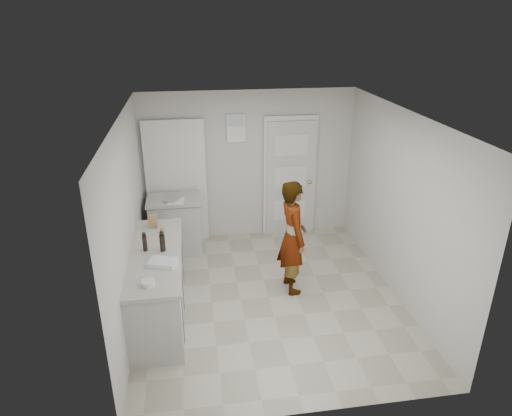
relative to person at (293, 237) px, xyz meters
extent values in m
plane|color=#9E9884|center=(-0.35, -0.19, -0.81)|extent=(4.00, 4.00, 0.00)
plane|color=#BBB8B1|center=(-0.35, 1.81, 0.44)|extent=(3.50, 0.00, 3.50)
plane|color=#BBB8B1|center=(-0.35, -2.19, 0.44)|extent=(3.50, 0.00, 3.50)
plane|color=#BBB8B1|center=(-2.10, -0.19, 0.44)|extent=(0.00, 4.00, 4.00)
plane|color=#BBB8B1|center=(1.40, -0.19, 0.44)|extent=(0.00, 4.00, 4.00)
plane|color=silver|center=(-0.35, -0.19, 1.69)|extent=(4.00, 4.00, 0.00)
cube|color=silver|center=(0.35, 1.74, 0.19)|extent=(0.80, 0.05, 2.00)
cube|color=white|center=(0.35, 1.77, 0.22)|extent=(0.90, 0.04, 2.10)
sphere|color=tan|center=(0.68, 1.69, 0.14)|extent=(0.07, 0.07, 0.07)
cube|color=white|center=(-0.55, 1.78, 1.09)|extent=(0.30, 0.02, 0.45)
cube|color=black|center=(-1.55, 1.78, 0.21)|extent=(0.90, 0.05, 2.04)
cube|color=white|center=(-1.55, 1.75, 0.22)|extent=(0.98, 0.02, 2.10)
cube|color=#B7B7B2|center=(-1.80, -0.39, -0.38)|extent=(0.60, 1.90, 0.86)
cube|color=black|center=(-1.80, -0.39, -0.77)|extent=(0.56, 1.86, 0.08)
cube|color=beige|center=(-1.80, -0.39, 0.09)|extent=(0.64, 1.96, 0.05)
cube|color=#B7B7B2|center=(-1.60, 1.36, -0.38)|extent=(0.80, 0.55, 0.86)
cube|color=black|center=(-1.60, 1.36, -0.77)|extent=(0.75, 0.54, 0.08)
cube|color=beige|center=(-1.60, 1.36, 0.09)|extent=(0.84, 0.61, 0.05)
imported|color=silver|center=(0.00, 0.00, 0.00)|extent=(0.45, 0.63, 1.61)
cube|color=#95714A|center=(-1.86, 0.33, 0.21)|extent=(0.12, 0.07, 0.19)
cylinder|color=tan|center=(-1.73, 0.14, 0.16)|extent=(0.06, 0.06, 0.09)
cylinder|color=black|center=(-1.70, -0.35, 0.23)|extent=(0.07, 0.07, 0.21)
sphere|color=black|center=(-1.70, -0.35, 0.36)|extent=(0.06, 0.06, 0.06)
cylinder|color=black|center=(-1.92, -0.32, 0.22)|extent=(0.06, 0.06, 0.21)
sphere|color=black|center=(-1.92, -0.32, 0.35)|extent=(0.05, 0.05, 0.05)
cube|color=silver|center=(-1.69, -0.69, 0.15)|extent=(0.36, 0.30, 0.05)
cube|color=white|center=(-1.69, -0.69, 0.14)|extent=(0.32, 0.26, 0.04)
cylinder|color=silver|center=(-1.83, -1.11, 0.15)|extent=(0.14, 0.14, 0.06)
sphere|color=white|center=(-1.85, -1.12, 0.15)|extent=(0.05, 0.05, 0.05)
sphere|color=white|center=(-1.81, -1.10, 0.15)|extent=(0.05, 0.05, 0.05)
cube|color=white|center=(-1.56, 1.25, 0.12)|extent=(0.28, 0.34, 0.01)
camera|label=1|loc=(-1.32, -5.38, 2.80)|focal=32.00mm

